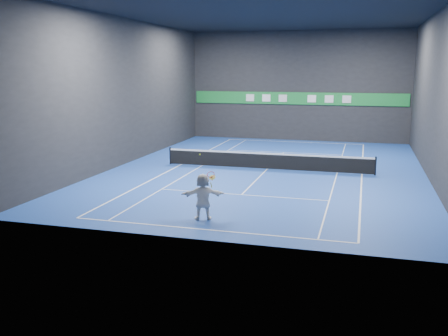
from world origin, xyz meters
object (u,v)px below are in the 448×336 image
(tennis_ball, at_px, (200,154))
(tennis_net, at_px, (267,160))
(tennis_racket, at_px, (211,176))
(player, at_px, (203,197))

(tennis_ball, relative_size, tennis_net, 0.01)
(tennis_net, height_order, tennis_racket, tennis_racket)
(player, height_order, tennis_ball, tennis_ball)
(tennis_ball, bearing_deg, tennis_net, 86.52)
(player, xyz_separation_m, tennis_ball, (-0.11, -0.02, 1.69))
(tennis_ball, distance_m, tennis_net, 10.90)
(player, distance_m, tennis_racket, 0.90)
(player, xyz_separation_m, tennis_racket, (0.33, 0.05, 0.84))
(tennis_net, bearing_deg, tennis_racket, -91.16)
(tennis_racket, bearing_deg, player, -171.64)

